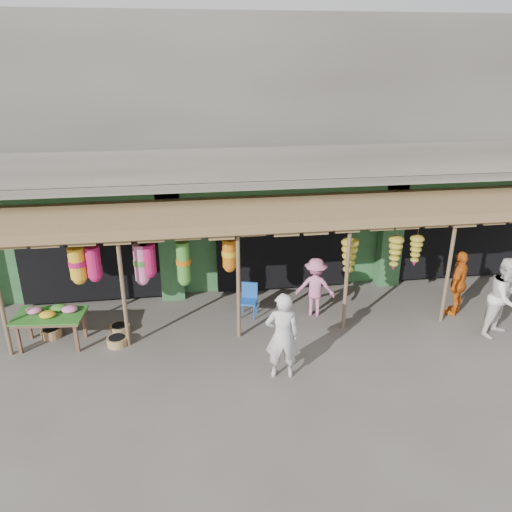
{
  "coord_description": "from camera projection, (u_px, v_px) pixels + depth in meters",
  "views": [
    {
      "loc": [
        -2.62,
        -10.19,
        6.04
      ],
      "look_at": [
        -0.92,
        1.0,
        1.5
      ],
      "focal_mm": 35.0,
      "sensor_mm": 36.0,
      "label": 1
    }
  ],
  "objects": [
    {
      "name": "person_front",
      "position": [
        282.0,
        336.0,
        9.82
      ],
      "size": [
        0.72,
        0.52,
        1.85
      ],
      "primitive_type": "imported",
      "rotation": [
        0.0,
        0.0,
        3.03
      ],
      "color": "beige",
      "rests_on": "ground"
    },
    {
      "name": "building",
      "position": [
        267.0,
        151.0,
        15.18
      ],
      "size": [
        16.4,
        6.8,
        7.0
      ],
      "color": "gray",
      "rests_on": "ground"
    },
    {
      "name": "blue_chair",
      "position": [
        249.0,
        298.0,
        12.38
      ],
      "size": [
        0.5,
        0.51,
        0.84
      ],
      "rotation": [
        0.0,
        0.0,
        -0.31
      ],
      "color": "#1B55B3",
      "rests_on": "ground"
    },
    {
      "name": "person_shopper",
      "position": [
        315.0,
        287.0,
        12.31
      ],
      "size": [
        1.09,
        0.82,
        1.5
      ],
      "primitive_type": "imported",
      "rotation": [
        0.0,
        0.0,
        2.84
      ],
      "color": "pink",
      "rests_on": "ground"
    },
    {
      "name": "person_vendor",
      "position": [
        458.0,
        283.0,
        12.3
      ],
      "size": [
        1.0,
        0.97,
        1.67
      ],
      "primitive_type": "imported",
      "rotation": [
        0.0,
        0.0,
        3.89
      ],
      "color": "#D96114",
      "rests_on": "ground"
    },
    {
      "name": "awning",
      "position": [
        289.0,
        215.0,
        11.72
      ],
      "size": [
        14.0,
        2.7,
        2.79
      ],
      "color": "brown",
      "rests_on": "ground"
    },
    {
      "name": "basket_right",
      "position": [
        51.0,
        332.0,
        11.53
      ],
      "size": [
        0.57,
        0.57,
        0.21
      ],
      "primitive_type": "cylinder",
      "rotation": [
        0.0,
        0.0,
        -0.26
      ],
      "color": "olive",
      "rests_on": "ground"
    },
    {
      "name": "person_right",
      "position": [
        505.0,
        298.0,
        11.31
      ],
      "size": [
        1.15,
        1.07,
        1.9
      ],
      "primitive_type": "imported",
      "rotation": [
        0.0,
        0.0,
        0.5
      ],
      "color": "white",
      "rests_on": "ground"
    },
    {
      "name": "basket_mid",
      "position": [
        120.0,
        329.0,
        11.72
      ],
      "size": [
        0.6,
        0.6,
        0.18
      ],
      "primitive_type": "cylinder",
      "rotation": [
        0.0,
        0.0,
        0.38
      ],
      "color": "#A07547",
      "rests_on": "ground"
    },
    {
      "name": "basket_left",
      "position": [
        117.0,
        341.0,
        11.19
      ],
      "size": [
        0.59,
        0.59,
        0.19
      ],
      "primitive_type": "cylinder",
      "rotation": [
        0.0,
        0.0,
        -0.38
      ],
      "color": "#9A6B46",
      "rests_on": "ground"
    },
    {
      "name": "flower_table",
      "position": [
        51.0,
        316.0,
        10.99
      ],
      "size": [
        1.57,
        1.02,
        0.9
      ],
      "rotation": [
        0.0,
        0.0,
        -0.1
      ],
      "color": "brown",
      "rests_on": "ground"
    },
    {
      "name": "ground",
      "position": [
        300.0,
        327.0,
        11.97
      ],
      "size": [
        80.0,
        80.0,
        0.0
      ],
      "primitive_type": "plane",
      "color": "#514C47",
      "rests_on": "ground"
    }
  ]
}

